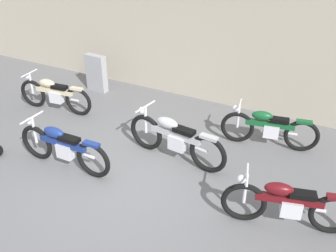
{
  "coord_description": "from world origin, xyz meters",
  "views": [
    {
      "loc": [
        3.38,
        -4.45,
        4.16
      ],
      "look_at": [
        0.34,
        1.2,
        0.55
      ],
      "focal_mm": 38.96,
      "sensor_mm": 36.0,
      "label": 1
    }
  ],
  "objects_px": {
    "stone_marker": "(96,73)",
    "motorcycle_green": "(268,128)",
    "motorcycle_cream": "(54,94)",
    "motorcycle_maroon": "(287,204)",
    "motorcycle_blue": "(63,147)",
    "motorcycle_silver": "(175,138)"
  },
  "relations": [
    {
      "from": "motorcycle_green",
      "to": "motorcycle_blue",
      "type": "bearing_deg",
      "value": 27.04
    },
    {
      "from": "stone_marker",
      "to": "motorcycle_silver",
      "type": "relative_size",
      "value": 0.46
    },
    {
      "from": "motorcycle_cream",
      "to": "motorcycle_maroon",
      "type": "relative_size",
      "value": 1.04
    },
    {
      "from": "stone_marker",
      "to": "motorcycle_maroon",
      "type": "height_order",
      "value": "stone_marker"
    },
    {
      "from": "motorcycle_blue",
      "to": "motorcycle_silver",
      "type": "distance_m",
      "value": 2.14
    },
    {
      "from": "stone_marker",
      "to": "motorcycle_blue",
      "type": "bearing_deg",
      "value": -61.81
    },
    {
      "from": "motorcycle_cream",
      "to": "motorcycle_maroon",
      "type": "height_order",
      "value": "motorcycle_cream"
    },
    {
      "from": "motorcycle_green",
      "to": "motorcycle_cream",
      "type": "relative_size",
      "value": 0.97
    },
    {
      "from": "stone_marker",
      "to": "motorcycle_blue",
      "type": "height_order",
      "value": "stone_marker"
    },
    {
      "from": "motorcycle_maroon",
      "to": "motorcycle_silver",
      "type": "distance_m",
      "value": 2.49
    },
    {
      "from": "stone_marker",
      "to": "motorcycle_green",
      "type": "distance_m",
      "value": 5.0
    },
    {
      "from": "stone_marker",
      "to": "motorcycle_maroon",
      "type": "distance_m",
      "value": 6.47
    },
    {
      "from": "motorcycle_blue",
      "to": "motorcycle_silver",
      "type": "height_order",
      "value": "motorcycle_silver"
    },
    {
      "from": "motorcycle_green",
      "to": "motorcycle_maroon",
      "type": "xyz_separation_m",
      "value": [
        0.86,
        -2.18,
        0.0
      ]
    },
    {
      "from": "motorcycle_cream",
      "to": "motorcycle_silver",
      "type": "relative_size",
      "value": 0.93
    },
    {
      "from": "stone_marker",
      "to": "motorcycle_cream",
      "type": "height_order",
      "value": "stone_marker"
    },
    {
      "from": "stone_marker",
      "to": "motorcycle_blue",
      "type": "distance_m",
      "value": 3.68
    },
    {
      "from": "motorcycle_blue",
      "to": "stone_marker",
      "type": "bearing_deg",
      "value": -63.7
    },
    {
      "from": "motorcycle_maroon",
      "to": "motorcycle_blue",
      "type": "bearing_deg",
      "value": -10.25
    },
    {
      "from": "motorcycle_cream",
      "to": "motorcycle_maroon",
      "type": "xyz_separation_m",
      "value": [
        5.95,
        -1.33,
        -0.01
      ]
    },
    {
      "from": "stone_marker",
      "to": "motorcycle_green",
      "type": "relative_size",
      "value": 0.52
    },
    {
      "from": "stone_marker",
      "to": "motorcycle_silver",
      "type": "xyz_separation_m",
      "value": [
        3.48,
        -2.0,
        -0.03
      ]
    }
  ]
}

